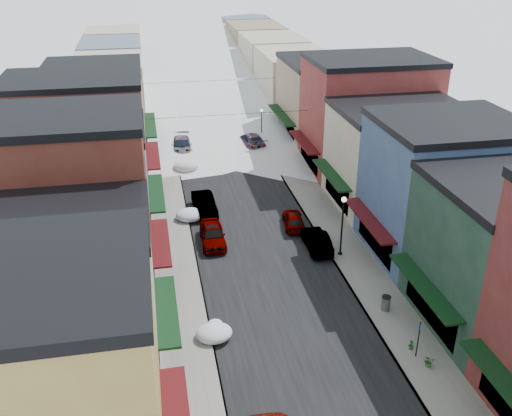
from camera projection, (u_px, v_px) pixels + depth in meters
name	position (u px, v px, depth m)	size (l,w,h in m)	color
road	(207.00, 119.00, 76.56)	(10.00, 160.00, 0.01)	black
sidewalk_left	(157.00, 121.00, 75.39)	(3.20, 160.00, 0.15)	gray
sidewalk_right	(255.00, 115.00, 77.66)	(3.20, 160.00, 0.15)	gray
curb_left	(169.00, 120.00, 75.66)	(0.10, 160.00, 0.15)	slate
curb_right	(244.00, 116.00, 77.40)	(0.10, 160.00, 0.15)	slate
bldg_l_yellow	(29.00, 398.00, 22.16)	(11.30, 8.70, 11.50)	#DCAD51
bldg_l_cream	(58.00, 298.00, 30.12)	(11.30, 8.20, 9.50)	beige
bldg_l_brick_near	(61.00, 209.00, 36.49)	(12.30, 8.20, 12.50)	maroon
bldg_l_grayblue	(83.00, 183.00, 44.86)	(11.30, 9.20, 9.00)	gray
bldg_l_brick_far	(78.00, 136.00, 52.24)	(13.30, 9.20, 11.00)	brown
bldg_l_tan	(96.00, 112.00, 61.50)	(11.30, 11.20, 10.00)	tan
bldg_r_blue	(443.00, 188.00, 41.99)	(11.30, 9.20, 10.50)	#3A5685
bldg_r_cream	(398.00, 156.00, 50.38)	(12.30, 9.20, 9.00)	beige
bldg_r_brick_far	(367.00, 114.00, 57.91)	(13.30, 9.20, 11.50)	maroon
bldg_r_tan	(328.00, 100.00, 67.04)	(11.30, 11.20, 9.50)	#9E8368
distant_blocks	(190.00, 57.00, 95.24)	(34.00, 55.00, 8.00)	gray
overhead_cables	(218.00, 96.00, 62.81)	(16.40, 15.04, 0.04)	black
car_silver_sedan	(213.00, 235.00, 44.94)	(1.87, 4.65, 1.58)	#ABAEB4
car_dark_hatch	(204.00, 204.00, 50.16)	(1.65, 4.74, 1.56)	black
car_silver_wagon	(182.00, 145.00, 64.11)	(2.31, 5.69, 1.65)	#989BA0
car_green_sedan	(316.00, 240.00, 44.17)	(1.58, 4.53, 1.49)	black
car_gray_suv	(294.00, 219.00, 47.61)	(1.61, 4.00, 1.36)	#A0A1A9
car_black_sedan	(251.00, 140.00, 65.75)	(2.35, 5.79, 1.68)	black
car_lane_silver	(200.00, 112.00, 77.16)	(1.61, 3.99, 1.36)	gray
car_lane_white	(202.00, 89.00, 88.60)	(2.48, 5.39, 1.50)	white
parking_sign	(419.00, 336.00, 32.24)	(0.11, 0.32, 2.42)	black
trash_can	(386.00, 303.00, 36.72)	(0.60, 0.60, 1.02)	slate
streetlamp_near	(343.00, 219.00, 42.16)	(0.40, 0.40, 4.77)	black
streetlamp_far	(262.00, 121.00, 66.37)	(0.33, 0.33, 3.94)	black
planter_near	(429.00, 361.00, 31.93)	(0.60, 0.52, 0.67)	#386F32
planter_far	(411.00, 345.00, 33.32)	(0.31, 0.31, 0.56)	#2B5C2A
snow_pile_near	(214.00, 332.00, 34.36)	(2.21, 2.56, 0.93)	white
snow_pile_mid	(190.00, 215.00, 48.85)	(2.46, 2.71, 1.04)	white
snow_pile_far	(186.00, 166.00, 59.23)	(2.63, 2.82, 1.11)	white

